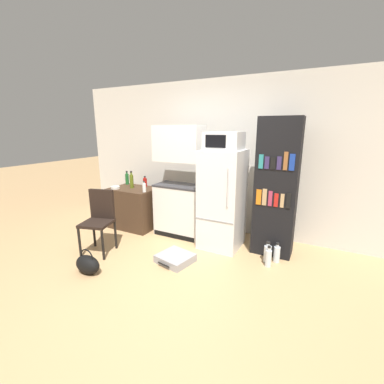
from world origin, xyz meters
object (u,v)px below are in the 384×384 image
at_px(refrigerator, 222,199).
at_px(bowl, 115,188).
at_px(water_bottle_back, 268,258).
at_px(water_bottle_front, 267,253).
at_px(bottle_olive_oil, 132,181).
at_px(bottle_green_tall, 127,179).
at_px(kitchen_hutch, 179,187).
at_px(bookshelf, 276,188).
at_px(side_table, 134,207).
at_px(bottle_milk_white, 144,188).
at_px(microwave, 224,141).
at_px(water_bottle_middle, 277,254).
at_px(suitcase_large_flat, 175,258).
at_px(bottle_ketchup_red, 145,182).
at_px(handbag, 88,264).
at_px(chair, 100,216).

distance_m(refrigerator, bowl, 2.01).
bearing_deg(water_bottle_back, water_bottle_front, 106.93).
xyz_separation_m(bottle_olive_oil, bottle_green_tall, (-0.29, 0.21, -0.02)).
bearing_deg(water_bottle_front, kitchen_hutch, 169.40).
bearing_deg(bookshelf, side_table, -177.18).
bearing_deg(bowl, kitchen_hutch, 12.70).
relative_size(bottle_milk_white, water_bottle_back, 0.63).
distance_m(side_table, bottle_milk_white, 0.60).
bearing_deg(kitchen_hutch, bottle_olive_oil, -175.12).
distance_m(side_table, refrigerator, 1.78).
xyz_separation_m(kitchen_hutch, bottle_green_tall, (-1.26, 0.13, 0.01)).
relative_size(side_table, bottle_olive_oil, 2.64).
bearing_deg(microwave, water_bottle_back, -21.90).
bearing_deg(kitchen_hutch, water_bottle_back, -14.38).
bearing_deg(bowl, water_bottle_middle, 0.68).
height_order(bookshelf, bottle_milk_white, bookshelf).
distance_m(water_bottle_front, water_bottle_back, 0.12).
bearing_deg(suitcase_large_flat, bottle_milk_white, 158.95).
bearing_deg(bottle_ketchup_red, bottle_olive_oil, -121.88).
bearing_deg(handbag, water_bottle_front, 34.42).
xyz_separation_m(refrigerator, water_bottle_back, (0.80, -0.32, -0.63)).
distance_m(water_bottle_front, water_bottle_middle, 0.13).
bearing_deg(bowl, microwave, 5.08).
relative_size(handbag, water_bottle_middle, 1.26).
height_order(side_table, kitchen_hutch, kitchen_hutch).
distance_m(bookshelf, water_bottle_front, 0.92).
height_order(bookshelf, bottle_green_tall, bookshelf).
distance_m(side_table, bottle_green_tall, 0.62).
bearing_deg(water_bottle_front, refrigerator, 164.98).
distance_m(bottle_olive_oil, chair, 1.08).
relative_size(bottle_milk_white, handbag, 0.52).
distance_m(bottle_green_tall, water_bottle_middle, 3.05).
height_order(bottle_ketchup_red, bottle_milk_white, bottle_ketchup_red).
height_order(chair, suitcase_large_flat, chair).
xyz_separation_m(bottle_green_tall, handbag, (0.85, -1.78, -0.73)).
height_order(bottle_olive_oil, bottle_ketchup_red, bottle_olive_oil).
bearing_deg(bottle_milk_white, bookshelf, 7.07).
height_order(bookshelf, water_bottle_middle, bookshelf).
xyz_separation_m(chair, handbag, (0.34, -0.56, -0.43)).
xyz_separation_m(bottle_green_tall, water_bottle_back, (2.86, -0.54, -0.73)).
relative_size(refrigerator, suitcase_large_flat, 2.87).
relative_size(bottle_ketchup_red, bottle_milk_white, 1.05).
distance_m(side_table, microwave, 2.15).
xyz_separation_m(refrigerator, water_bottle_front, (0.76, -0.20, -0.63)).
bearing_deg(kitchen_hutch, bookshelf, 1.45).
bearing_deg(side_table, water_bottle_middle, -3.29).
bearing_deg(handbag, suitcase_large_flat, 42.24).
height_order(bottle_ketchup_red, chair, bottle_ketchup_red).
relative_size(microwave, water_bottle_middle, 1.82).
xyz_separation_m(bookshelf, handbag, (-1.97, -1.69, -0.86)).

